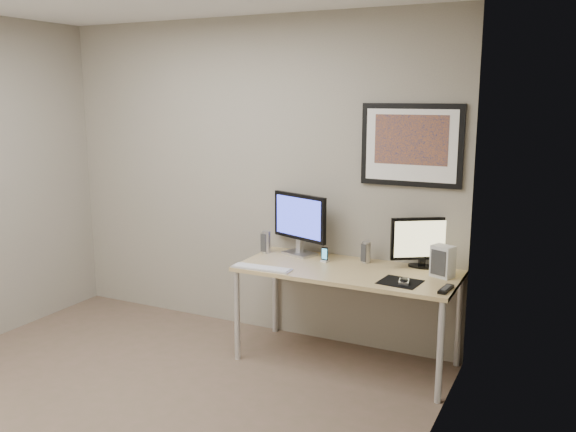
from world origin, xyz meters
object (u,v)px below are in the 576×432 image
framed_art (411,145)px  speaker_left (266,242)px  desk (347,277)px  monitor_large (300,221)px  monitor_tv (423,241)px  keyboard (262,268)px  phone_dock (325,254)px  fan_unit (443,261)px  speaker_right (366,252)px

framed_art → speaker_left: (-1.11, -0.18, -0.80)m
desk → monitor_large: 0.63m
desk → framed_art: 1.07m
monitor_tv → keyboard: (-1.04, -0.56, -0.19)m
framed_art → desk: bearing=-136.5°
monitor_large → speaker_left: size_ratio=2.95×
monitor_large → monitor_tv: size_ratio=1.23×
desk → phone_dock: bearing=155.4°
speaker_left → framed_art: bearing=19.2°
desk → phone_dock: size_ratio=13.80×
fan_unit → monitor_large: bearing=-164.1°
fan_unit → framed_art: bearing=165.4°
speaker_left → speaker_right: speaker_left is taller
monitor_tv → speaker_right: size_ratio=2.60×
monitor_large → phone_dock: size_ratio=4.46×
speaker_right → desk: bearing=-85.0°
phone_dock → speaker_left: bearing=-178.7°
speaker_right → phone_dock: 0.32m
framed_art → speaker_left: framed_art is taller
framed_art → monitor_large: (-0.84, -0.12, -0.62)m
phone_dock → speaker_right: bearing=29.1°
fan_unit → desk: bearing=-149.8°
desk → speaker_left: (-0.76, 0.15, 0.15)m
monitor_tv → fan_unit: bearing=-74.7°
desk → monitor_large: size_ratio=3.10×
speaker_right → phone_dock: size_ratio=1.39×
speaker_left → speaker_right: bearing=15.0°
desk → monitor_tv: bearing=30.0°
monitor_large → monitor_tv: (0.97, 0.06, -0.07)m
monitor_large → speaker_left: bearing=-147.3°
speaker_left → keyboard: size_ratio=0.38×
framed_art → fan_unit: size_ratio=3.35×
framed_art → phone_dock: (-0.57, -0.23, -0.83)m
desk → speaker_right: size_ratio=9.90×
desk → speaker_right: bearing=73.5°
desk → speaker_right: speaker_right is taller
framed_art → phone_dock: size_ratio=6.47×
desk → monitor_tv: (0.48, 0.28, 0.27)m
speaker_right → phone_dock: (-0.29, -0.12, -0.02)m
phone_dock → keyboard: 0.51m
speaker_left → monitor_large: bearing=23.0°
framed_art → speaker_right: framed_art is taller
desk → keyboard: keyboard is taller
monitor_large → phone_dock: bearing=-3.0°
keyboard → fan_unit: size_ratio=2.03×
keyboard → fan_unit: bearing=15.3°
desk → speaker_right: (0.07, 0.22, 0.15)m
phone_dock → monitor_tv: bearing=20.3°
desk → framed_art: (0.35, 0.33, 0.96)m
desk → fan_unit: size_ratio=7.15×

